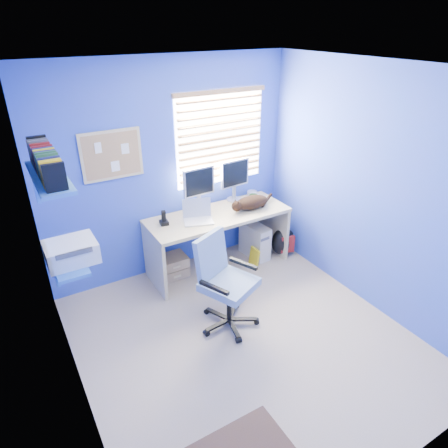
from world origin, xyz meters
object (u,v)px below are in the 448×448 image
laptop (198,213)px  office_chair (225,293)px  tower_pc (255,241)px  desk (218,241)px  cat (252,202)px

laptop → office_chair: (-0.17, -0.88, -0.49)m
office_chair → tower_pc: bearing=42.7°
desk → laptop: bearing=-169.5°
laptop → cat: laptop is taller
desk → tower_pc: size_ratio=3.82×
tower_pc → office_chair: 1.37m
tower_pc → office_chair: size_ratio=0.46×
laptop → office_chair: office_chair is taller
desk → office_chair: 1.04m
desk → cat: (0.44, -0.06, 0.45)m
cat → office_chair: bearing=-141.9°
cat → office_chair: (-0.90, -0.87, -0.46)m
desk → cat: cat is taller
cat → office_chair: office_chair is taller
desk → office_chair: office_chair is taller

